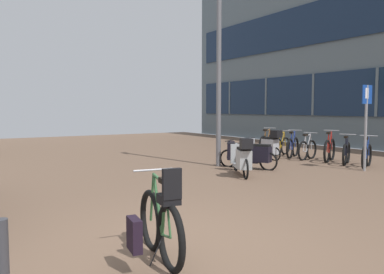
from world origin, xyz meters
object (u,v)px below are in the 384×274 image
bicycle_rack_00 (367,156)px  bicycle_rack_04 (293,147)px  scooter_far (253,155)px  parking_sign (366,118)px  scooter_near (242,158)px  bollard_near (2,264)px  bicycle_rack_06 (267,144)px  bicycle_rack_01 (346,153)px  lamp_post (219,51)px  bicycle_rack_05 (281,146)px  bicycle_rack_03 (307,150)px  scooter_mid (267,146)px  bicycle_foreground (159,225)px  bicycle_rack_02 (329,150)px

bicycle_rack_00 → bicycle_rack_04: size_ratio=0.97×
scooter_far → parking_sign: parking_sign is taller
scooter_near → parking_sign: 3.63m
parking_sign → bollard_near: (-9.14, -2.79, -1.06)m
bicycle_rack_00 → bicycle_rack_06: size_ratio=0.92×
bicycle_rack_01 → bollard_near: size_ratio=1.55×
scooter_far → parking_sign: 3.17m
lamp_post → bicycle_rack_05: bearing=16.2°
scooter_near → bollard_near: 7.07m
bicycle_rack_03 → bicycle_rack_05: bicycle_rack_03 is taller
bicycle_rack_06 → scooter_mid: 1.90m
bicycle_rack_04 → bicycle_foreground: bearing=-144.9°
bicycle_rack_02 → lamp_post: lamp_post is taller
parking_sign → lamp_post: (-2.82, 2.84, 1.90)m
bicycle_rack_02 → bicycle_rack_04: 1.41m
bicycle_rack_06 → lamp_post: size_ratio=0.22×
bicycle_foreground → bicycle_rack_05: (8.31, 6.42, -0.07)m
bicycle_rack_04 → lamp_post: 4.58m
bollard_near → scooter_mid: bearing=35.0°
scooter_near → parking_sign: size_ratio=0.69×
bicycle_foreground → scooter_mid: bearing=39.5°
bicycle_rack_06 → bicycle_rack_02: bearing=-88.3°
bicycle_rack_04 → bicycle_rack_00: bearing=-88.7°
bicycle_rack_05 → bicycle_rack_06: bicycle_rack_06 is taller
bicycle_foreground → bicycle_rack_06: bicycle_foreground is taller
bicycle_foreground → scooter_near: size_ratio=0.89×
bicycle_rack_02 → scooter_near: (-4.10, -0.62, 0.09)m
bicycle_foreground → lamp_post: 7.73m
scooter_mid → bollard_near: bearing=-145.0°
scooter_mid → bollard_near: 10.45m
bicycle_foreground → bicycle_rack_05: size_ratio=1.16×
bollard_near → bicycle_rack_04: bearing=31.5°
bicycle_rack_02 → scooter_near: 4.14m
scooter_mid → scooter_far: size_ratio=1.00×
scooter_mid → parking_sign: bearing=-79.8°
bicycle_rack_05 → lamp_post: lamp_post is taller
bollard_near → bicycle_rack_00: bearing=18.0°
scooter_near → scooter_far: scooter_near is taller
bicycle_rack_06 → parking_sign: parking_sign is taller
bicycle_rack_06 → scooter_far: bicycle_rack_06 is taller
bicycle_rack_04 → scooter_near: size_ratio=0.78×
bicycle_rack_00 → bicycle_rack_03: (-0.11, 2.09, -0.01)m
bicycle_rack_05 → bicycle_rack_06: (-0.05, 0.70, 0.02)m
bicycle_rack_03 → scooter_mid: bearing=148.4°
bicycle_rack_03 → bollard_near: (-9.71, -5.28, 0.06)m
bicycle_rack_04 → parking_sign: 3.43m
scooter_far → bollard_near: bearing=-145.5°
bicycle_rack_02 → bicycle_rack_03: bearing=108.7°
bicycle_rack_03 → bollard_near: bicycle_rack_03 is taller
scooter_far → lamp_post: bearing=118.1°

